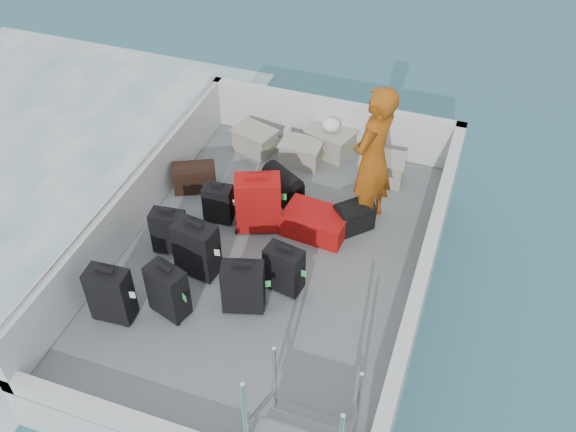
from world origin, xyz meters
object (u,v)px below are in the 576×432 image
at_px(crate_1, 301,154).
at_px(suitcase_0, 111,295).
at_px(crate_2, 330,143).
at_px(suitcase_8, 316,223).
at_px(suitcase_3, 168,292).
at_px(suitcase_5, 258,204).
at_px(crate_0, 255,141).
at_px(crate_3, 382,169).
at_px(suitcase_6, 243,287).
at_px(suitcase_2, 218,204).
at_px(suitcase_1, 169,232).
at_px(suitcase_4, 197,250).
at_px(suitcase_7, 284,270).
at_px(passenger, 373,159).

bearing_deg(crate_1, suitcase_0, -107.38).
bearing_deg(crate_2, suitcase_8, -79.65).
distance_m(suitcase_3, suitcase_5, 1.61).
relative_size(crate_0, crate_3, 0.95).
bearing_deg(suitcase_6, suitcase_2, 108.17).
distance_m(suitcase_8, crate_0, 1.84).
bearing_deg(suitcase_1, suitcase_4, -31.00).
height_order(suitcase_1, crate_3, suitcase_1).
height_order(suitcase_3, suitcase_5, suitcase_5).
xyz_separation_m(crate_1, crate_3, (1.11, 0.01, 0.01)).
bearing_deg(crate_3, suitcase_7, -104.20).
height_order(suitcase_0, suitcase_4, suitcase_4).
height_order(suitcase_7, passenger, passenger).
bearing_deg(suitcase_5, crate_3, 27.49).
xyz_separation_m(suitcase_6, suitcase_7, (0.31, 0.40, -0.02)).
xyz_separation_m(suitcase_8, crate_0, (-1.30, 1.31, 0.01)).
xyz_separation_m(suitcase_6, crate_1, (-0.23, 2.62, -0.15)).
distance_m(suitcase_0, suitcase_4, 1.04).
relative_size(suitcase_2, suitcase_6, 0.84).
distance_m(suitcase_5, suitcase_6, 1.28).
height_order(suitcase_3, crate_1, suitcase_3).
xyz_separation_m(suitcase_3, crate_3, (1.58, 2.95, -0.15)).
bearing_deg(suitcase_6, crate_3, 55.40).
distance_m(crate_0, crate_1, 0.70).
bearing_deg(suitcase_8, suitcase_0, 145.73).
relative_size(suitcase_2, suitcase_5, 0.69).
xyz_separation_m(suitcase_3, passenger, (1.60, 2.12, 0.61)).
bearing_deg(suitcase_5, suitcase_3, -126.30).
distance_m(suitcase_6, passenger, 2.10).
bearing_deg(suitcase_7, crate_3, 86.07).
xyz_separation_m(suitcase_4, suitcase_6, (0.68, -0.32, -0.04)).
distance_m(suitcase_4, crate_0, 2.39).
distance_m(suitcase_3, crate_3, 3.35).
relative_size(suitcase_0, suitcase_3, 1.05).
bearing_deg(suitcase_2, crate_1, 61.19).
bearing_deg(suitcase_5, crate_1, 64.59).
distance_m(crate_2, passenger, 1.61).
bearing_deg(suitcase_0, suitcase_1, 81.04).
bearing_deg(suitcase_8, crate_1, 30.69).
height_order(suitcase_0, crate_0, suitcase_0).
relative_size(suitcase_0, crate_3, 1.21).
xyz_separation_m(suitcase_7, crate_0, (-1.24, 2.29, -0.13)).
height_order(suitcase_0, suitcase_8, suitcase_0).
relative_size(suitcase_0, suitcase_8, 0.89).
bearing_deg(suitcase_7, suitcase_5, 136.88).
bearing_deg(suitcase_6, crate_0, 92.97).
bearing_deg(crate_1, crate_2, 49.15).
distance_m(suitcase_1, suitcase_4, 0.50).
distance_m(suitcase_7, crate_1, 2.29).
distance_m(suitcase_4, suitcase_5, 0.99).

